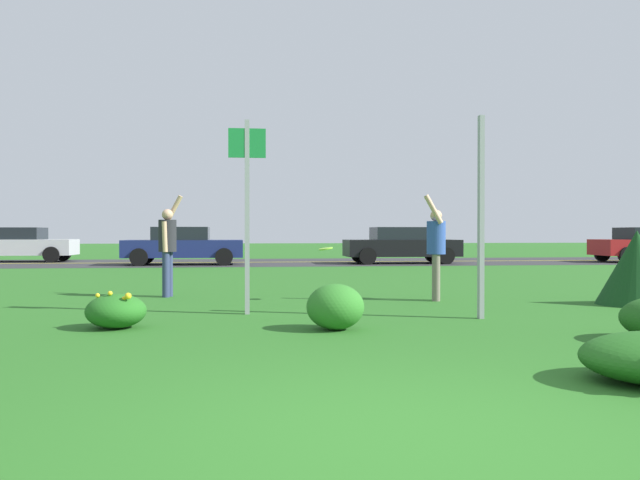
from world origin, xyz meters
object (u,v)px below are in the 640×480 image
Objects in this scene: sign_post_near_path at (247,198)px; car_navy_center_left at (183,245)px; car_black_center_right at (401,245)px; frisbee_lime at (326,249)px; person_thrower_dark_shirt at (168,244)px; car_silver_leftmost at (19,244)px; person_catcher_blue_shirt at (436,246)px; sign_post_by_roadside at (481,217)px.

car_navy_center_left is at bearing 98.43° from sign_post_near_path.
car_black_center_right is at bearing 0.00° from car_navy_center_left.
car_navy_center_left and car_black_center_right have the same top height.
person_thrower_dark_shirt is at bearing 159.04° from frisbee_lime.
car_silver_leftmost is 16.01m from car_black_center_right.
sign_post_near_path is at bearing -129.36° from frisbee_lime.
car_black_center_right is at bearing 78.53° from person_catcher_blue_shirt.
frisbee_lime is at bearing -74.91° from car_navy_center_left.
car_black_center_right is at bearing 68.10° from sign_post_near_path.
car_black_center_right is at bearing 58.63° from person_thrower_dark_shirt.
person_catcher_blue_shirt is 15.11m from car_navy_center_left.
sign_post_near_path is 0.65× the size of car_silver_leftmost.
sign_post_by_roadside is 0.65× the size of car_black_center_right.
frisbee_lime is at bearing 50.64° from sign_post_near_path.
sign_post_near_path is 21.11m from car_silver_leftmost.
car_silver_leftmost is at bearing 116.32° from person_thrower_dark_shirt.
car_black_center_right is (15.67, -3.32, 0.00)m from car_silver_leftmost.
person_thrower_dark_shirt is 7.68× the size of frisbee_lime.
person_thrower_dark_shirt is at bearing 165.22° from person_catcher_blue_shirt.
sign_post_by_roadside is at bearing -100.10° from car_black_center_right.
frisbee_lime is (-1.90, 2.64, -0.51)m from sign_post_by_roadside.
sign_post_by_roadside reaches higher than car_silver_leftmost.
car_navy_center_left is at bearing 180.00° from car_black_center_right.
sign_post_by_roadside reaches higher than car_navy_center_left.
sign_post_near_path reaches higher than frisbee_lime.
sign_post_near_path is at bearing -63.48° from car_silver_leftmost.
person_thrower_dark_shirt is 1.03× the size of person_catcher_blue_shirt.
person_catcher_blue_shirt is at bearing -5.11° from frisbee_lime.
sign_post_by_roadside is 3.29m from frisbee_lime.
person_thrower_dark_shirt is 17.87m from car_silver_leftmost.
person_catcher_blue_shirt is (3.41, 1.56, -0.77)m from sign_post_near_path.
frisbee_lime is (1.42, 1.73, -0.82)m from sign_post_near_path.
person_thrower_dark_shirt is 0.44× the size of car_black_center_right.
car_silver_leftmost is at bearing 168.02° from car_black_center_right.
frisbee_lime is 14.63m from car_black_center_right.
person_catcher_blue_shirt is at bearing -53.46° from car_silver_leftmost.
sign_post_by_roadside is (3.32, -0.91, -0.31)m from sign_post_near_path.
person_thrower_dark_shirt reaches higher than car_navy_center_left.
car_navy_center_left reaches higher than frisbee_lime.
car_navy_center_left is (-3.72, 13.81, -0.20)m from frisbee_lime.
car_silver_leftmost is (-12.74, 19.77, -0.71)m from sign_post_by_roadside.
car_silver_leftmost is (-10.84, 17.13, -0.20)m from frisbee_lime.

